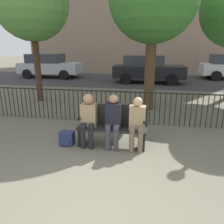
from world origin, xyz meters
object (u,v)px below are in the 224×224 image
Objects in this scene: park_bench at (113,124)px; backpack at (67,138)px; parked_car_2 at (49,65)px; seated_person_0 at (88,117)px; seated_person_1 at (113,119)px; tree_3 at (31,3)px; parked_car_0 at (147,68)px; seated_person_2 at (137,121)px.

park_bench is 4.85× the size of backpack.
backpack is 0.08× the size of parked_car_2.
seated_person_0 is at bearing -60.92° from parked_car_2.
park_bench is 0.57m from seated_person_0.
parked_car_2 is at bearing 121.40° from seated_person_1.
backpack is at bearing -55.87° from tree_3.
seated_person_1 is at bearing -58.60° from parked_car_2.
parked_car_2 is at bearing 119.08° from seated_person_0.
seated_person_1 is at bearing 3.76° from backpack.
backpack is (-1.05, -0.07, -0.51)m from seated_person_1.
seated_person_1 is (0.03, -0.13, 0.18)m from park_bench.
park_bench is at bearing -58.41° from parked_car_2.
backpack is at bearing -100.30° from parked_car_0.
park_bench is 1.29× the size of seated_person_0.
park_bench is at bearing 166.75° from seated_person_2.
tree_3 is (-3.66, 3.77, 3.00)m from seated_person_1.
seated_person_1 is at bearing -74.96° from park_bench.
seated_person_1 is 9.10m from parked_car_0.
seated_person_1 is 6.05m from tree_3.
parked_car_0 is at bearing -8.88° from parked_car_2.
tree_3 reaches higher than seated_person_2.
parked_car_2 is (-2.53, 6.37, -2.83)m from tree_3.
seated_person_2 is 0.27× the size of parked_car_2.
seated_person_0 is 1.07m from seated_person_2.
seated_person_0 is 5.73m from tree_3.
tree_3 is 7.41m from parked_car_2.
park_bench reaches higher than backpack.
park_bench is 6.04m from tree_3.
tree_3 reaches higher than seated_person_1.
parked_car_0 reaches higher than backpack.
parked_car_0 is at bearing 86.17° from seated_person_1.
parked_car_0 is at bearing 89.43° from seated_person_2.
seated_person_2 is 3.65× the size of backpack.
seated_person_0 is 0.55m from seated_person_1.
backpack is 11.45m from parked_car_2.
tree_3 is (-3.11, 3.77, 2.99)m from seated_person_0.
parked_car_0 is (0.61, 9.08, 0.18)m from seated_person_1.
backpack is (-1.02, -0.20, -0.33)m from park_bench.
parked_car_2 reaches higher than park_bench.
seated_person_2 is at bearing -0.27° from seated_person_1.
tree_3 is (-4.17, 3.77, 3.02)m from seated_person_2.
backpack is at bearing -172.14° from seated_person_0.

